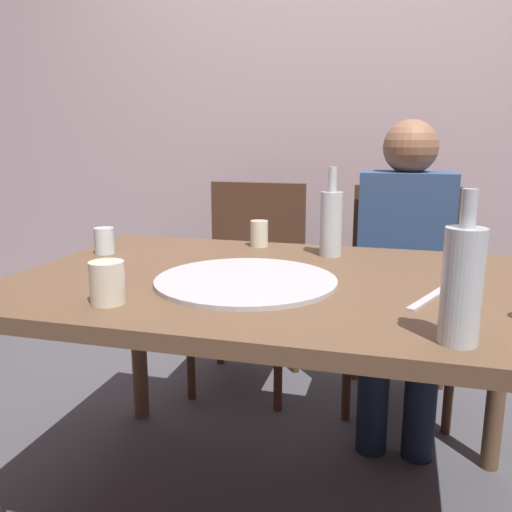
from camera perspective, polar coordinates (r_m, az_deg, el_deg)
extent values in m
plane|color=#424247|center=(1.78, 2.14, -25.71)|extent=(8.00, 8.00, 0.00)
cube|color=#B29EA3|center=(2.73, 9.10, 16.65)|extent=(6.00, 0.10, 2.60)
cube|color=brown|center=(1.45, 2.37, -3.07)|extent=(1.42, 0.94, 0.04)
cylinder|color=brown|center=(2.15, -12.50, -8.27)|extent=(0.06, 0.06, 0.69)
cylinder|color=brown|center=(1.96, 24.55, -11.35)|extent=(0.06, 0.06, 0.69)
cylinder|color=#ADADB2|center=(1.39, -1.09, -2.65)|extent=(0.48, 0.48, 0.01)
cylinder|color=#B2BCC1|center=(1.03, 21.18, -3.09)|extent=(0.07, 0.07, 0.22)
cylinder|color=#B2BCC1|center=(1.00, 21.82, 4.75)|extent=(0.03, 0.03, 0.07)
cylinder|color=#B2BCC1|center=(1.70, 8.06, 3.38)|extent=(0.07, 0.07, 0.20)
cylinder|color=#B2BCC1|center=(1.68, 8.21, 8.12)|extent=(0.03, 0.03, 0.08)
cylinder|color=beige|center=(1.84, 0.34, 2.42)|extent=(0.06, 0.06, 0.09)
cylinder|color=silver|center=(1.80, -15.93, 1.59)|extent=(0.06, 0.06, 0.08)
cylinder|color=beige|center=(1.26, -15.64, -2.76)|extent=(0.08, 0.08, 0.10)
cube|color=#B7B7BC|center=(1.31, 17.98, -4.34)|extent=(0.10, 0.21, 0.01)
cube|color=#472D1E|center=(2.33, -1.07, -3.59)|extent=(0.44, 0.44, 0.05)
cube|color=#472D1E|center=(2.47, 0.21, 2.68)|extent=(0.44, 0.04, 0.45)
cylinder|color=#472D1E|center=(2.20, 2.38, -11.26)|extent=(0.04, 0.04, 0.42)
cylinder|color=#472D1E|center=(2.30, -7.01, -10.17)|extent=(0.04, 0.04, 0.42)
cylinder|color=#472D1E|center=(2.54, 4.32, -7.88)|extent=(0.04, 0.04, 0.42)
cylinder|color=#472D1E|center=(2.64, -3.88, -7.12)|extent=(0.04, 0.04, 0.42)
cube|color=#472D1E|center=(2.25, 15.28, -4.70)|extent=(0.44, 0.44, 0.05)
cube|color=#472D1E|center=(2.39, 15.62, 1.86)|extent=(0.44, 0.04, 0.45)
cylinder|color=#472D1E|center=(2.16, 20.02, -12.46)|extent=(0.04, 0.04, 0.42)
cylinder|color=#472D1E|center=(2.16, 9.72, -11.89)|extent=(0.04, 0.04, 0.42)
cylinder|color=#472D1E|center=(2.51, 19.37, -8.85)|extent=(0.04, 0.04, 0.42)
cylinder|color=#472D1E|center=(2.51, 10.61, -8.35)|extent=(0.04, 0.04, 0.42)
cube|color=navy|center=(2.21, 15.67, 1.92)|extent=(0.36, 0.22, 0.52)
sphere|color=brown|center=(2.17, 16.24, 11.14)|extent=(0.21, 0.21, 0.21)
cylinder|color=black|center=(2.08, 17.46, -6.27)|extent=(0.12, 0.40, 0.12)
cylinder|color=black|center=(2.08, 13.03, -6.02)|extent=(0.12, 0.40, 0.12)
cylinder|color=black|center=(1.98, 17.21, -14.30)|extent=(0.11, 0.11, 0.45)
cylinder|color=black|center=(1.98, 12.44, -14.04)|extent=(0.11, 0.11, 0.45)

